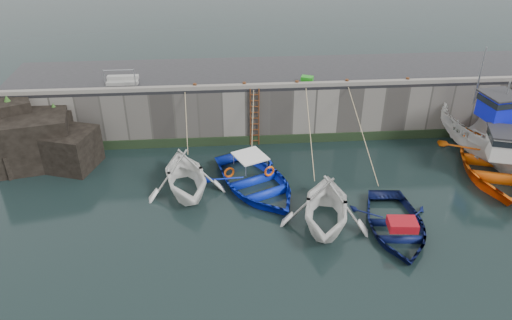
{
  "coord_description": "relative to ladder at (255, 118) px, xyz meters",
  "views": [
    {
      "loc": [
        -3.72,
        -13.55,
        12.72
      ],
      "look_at": [
        -2.21,
        6.21,
        1.2
      ],
      "focal_mm": 35.0,
      "sensor_mm": 36.0,
      "label": 1
    }
  ],
  "objects": [
    {
      "name": "kerb_back",
      "position": [
        2.0,
        0.24,
        1.67
      ],
      "size": [
        30.0,
        0.3,
        0.2
      ],
      "primitive_type": "cube",
      "color": "slate",
      "rests_on": "road_back"
    },
    {
      "name": "boat_near_white",
      "position": [
        -3.46,
        -4.23,
        -1.59
      ],
      "size": [
        4.72,
        5.18,
        2.33
      ],
      "primitive_type": "imported",
      "rotation": [
        0.0,
        0.0,
        0.23
      ],
      "color": "white",
      "rests_on": "ground"
    },
    {
      "name": "rock_outcrop",
      "position": [
        -10.92,
        -0.8,
        -0.33
      ],
      "size": [
        5.85,
        4.24,
        3.41
      ],
      "color": "black",
      "rests_on": "ground"
    },
    {
      "name": "boat_near_white_rope",
      "position": [
        -3.46,
        -0.82,
        -1.59
      ],
      "size": [
        0.04,
        3.17,
        3.1
      ],
      "primitive_type": null,
      "color": "tan",
      "rests_on": "ground"
    },
    {
      "name": "ladder",
      "position": [
        0.0,
        0.0,
        0.0
      ],
      "size": [
        0.51,
        0.08,
        3.2
      ],
      "color": "#3F1E0F",
      "rests_on": "ground"
    },
    {
      "name": "fish_crate",
      "position": [
        2.8,
        0.75,
        1.74
      ],
      "size": [
        0.71,
        0.62,
        0.34
      ],
      "primitive_type": "cube",
      "rotation": [
        0.0,
        0.0,
        -0.39
      ],
      "color": "#1E8C19",
      "rests_on": "road_back"
    },
    {
      "name": "boat_near_blue_rope",
      "position": [
        -0.27,
        -0.81,
        -1.59
      ],
      "size": [
        0.04,
        3.16,
        3.1
      ],
      "primitive_type": null,
      "color": "tan",
      "rests_on": "ground"
    },
    {
      "name": "bollard_c",
      "position": [
        2.2,
        0.34,
        1.71
      ],
      "size": [
        0.18,
        0.18,
        0.28
      ],
      "primitive_type": "cylinder",
      "color": "#3F1E0F",
      "rests_on": "road_back"
    },
    {
      "name": "boat_near_blue",
      "position": [
        -0.27,
        -4.21,
        -1.59
      ],
      "size": [
        6.01,
        6.81,
        1.17
      ],
      "primitive_type": "imported",
      "rotation": [
        0.0,
        0.0,
        0.43
      ],
      "color": "#0C25B9",
      "rests_on": "ground"
    },
    {
      "name": "algae_back",
      "position": [
        2.0,
        0.05,
        -1.34
      ],
      "size": [
        30.0,
        0.08,
        0.5
      ],
      "primitive_type": "cube",
      "color": "black",
      "rests_on": "ground"
    },
    {
      "name": "bollard_d",
      "position": [
        4.8,
        0.34,
        1.71
      ],
      "size": [
        0.18,
        0.18,
        0.28
      ],
      "primitive_type": "cylinder",
      "color": "#3F1E0F",
      "rests_on": "road_back"
    },
    {
      "name": "railing",
      "position": [
        -6.75,
        1.33,
        1.77
      ],
      "size": [
        1.6,
        1.05,
        1.0
      ],
      "color": "#A5A8AD",
      "rests_on": "road_back"
    },
    {
      "name": "boat_near_blacktrim_rope",
      "position": [
        2.4,
        -2.26,
        -1.59
      ],
      "size": [
        0.04,
        5.37,
        3.1
      ],
      "primitive_type": null,
      "color": "tan",
      "rests_on": "ground"
    },
    {
      "name": "quay_back",
      "position": [
        2.0,
        2.59,
        -0.09
      ],
      "size": [
        30.0,
        5.0,
        3.0
      ],
      "primitive_type": "cube",
      "color": "slate",
      "rests_on": "ground"
    },
    {
      "name": "road_back",
      "position": [
        2.0,
        2.59,
        1.49
      ],
      "size": [
        30.0,
        5.0,
        0.16
      ],
      "primitive_type": "cube",
      "color": "black",
      "rests_on": "quay_back"
    },
    {
      "name": "bollard_e",
      "position": [
        8.0,
        0.34,
        1.71
      ],
      "size": [
        0.18,
        0.18,
        0.28
      ],
      "primitive_type": "cylinder",
      "color": "#3F1E0F",
      "rests_on": "road_back"
    },
    {
      "name": "boat_near_navy",
      "position": [
        5.18,
        -7.74,
        -1.59
      ],
      "size": [
        3.91,
        5.17,
        1.01
      ],
      "primitive_type": "imported",
      "rotation": [
        0.0,
        0.0,
        -0.09
      ],
      "color": "#0A1240",
      "rests_on": "ground"
    },
    {
      "name": "boat_far_orange",
      "position": [
        11.49,
        -3.56,
        -1.11
      ],
      "size": [
        7.09,
        8.45,
        4.5
      ],
      "rotation": [
        0.0,
        0.0,
        -0.3
      ],
      "color": "#E2580B",
      "rests_on": "ground"
    },
    {
      "name": "ground",
      "position": [
        2.0,
        -9.91,
        -1.59
      ],
      "size": [
        120.0,
        120.0,
        0.0
      ],
      "primitive_type": "plane",
      "color": "black",
      "rests_on": "ground"
    },
    {
      "name": "bollard_a",
      "position": [
        -3.0,
        0.34,
        1.71
      ],
      "size": [
        0.18,
        0.18,
        0.28
      ],
      "primitive_type": "cylinder",
      "color": "#3F1E0F",
      "rests_on": "road_back"
    },
    {
      "name": "boat_near_blacktrim",
      "position": [
        2.4,
        -7.11,
        -1.59
      ],
      "size": [
        4.87,
        5.34,
        2.41
      ],
      "primitive_type": "imported",
      "rotation": [
        0.0,
        0.0,
        -0.22
      ],
      "color": "white",
      "rests_on": "ground"
    },
    {
      "name": "bollard_b",
      "position": [
        -0.5,
        0.34,
        1.71
      ],
      "size": [
        0.18,
        0.18,
        0.28
      ],
      "primitive_type": "cylinder",
      "color": "#3F1E0F",
      "rests_on": "road_back"
    },
    {
      "name": "boat_near_navy_rope",
      "position": [
        5.18,
        -2.58,
        -1.59
      ],
      "size": [
        0.04,
        5.93,
        3.1
      ],
      "primitive_type": null,
      "color": "tan",
      "rests_on": "ground"
    },
    {
      "name": "boat_far_white",
      "position": [
        11.51,
        -1.87,
        -0.49
      ],
      "size": [
        3.63,
        7.14,
        5.63
      ],
      "rotation": [
        0.0,
        0.0,
        0.16
      ],
      "color": "silver",
      "rests_on": "ground"
    }
  ]
}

